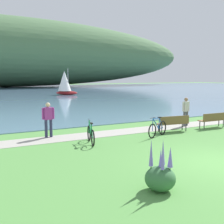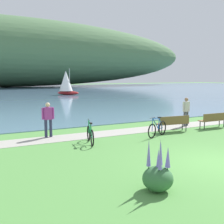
{
  "view_description": "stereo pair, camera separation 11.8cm",
  "coord_description": "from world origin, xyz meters",
  "views": [
    {
      "loc": [
        -7.75,
        -6.58,
        2.97
      ],
      "look_at": [
        -0.36,
        7.19,
        1.0
      ],
      "focal_mm": 45.53,
      "sensor_mm": 36.0,
      "label": 1
    },
    {
      "loc": [
        -7.65,
        -6.63,
        2.97
      ],
      "look_at": [
        -0.36,
        7.19,
        1.0
      ],
      "focal_mm": 45.53,
      "sensor_mm": 36.0,
      "label": 2
    }
  ],
  "objects": [
    {
      "name": "ground_plane",
      "position": [
        0.0,
        0.0,
        0.0
      ],
      "size": [
        200.0,
        200.0,
        0.0
      ],
      "primitive_type": "plane",
      "color": "#518E42"
    },
    {
      "name": "bay_water",
      "position": [
        0.0,
        48.69,
        0.02
      ],
      "size": [
        180.0,
        80.0,
        0.04
      ],
      "primitive_type": "cube",
      "color": "#5B7F9E",
      "rests_on": "ground"
    },
    {
      "name": "distant_hillside",
      "position": [
        3.89,
        77.55,
        9.66
      ],
      "size": [
        117.67,
        28.0,
        19.24
      ],
      "primitive_type": "ellipsoid",
      "color": "#4C7047",
      "rests_on": "bay_water"
    },
    {
      "name": "shoreline_path",
      "position": [
        0.0,
        6.38,
        0.01
      ],
      "size": [
        60.0,
        1.5,
        0.01
      ],
      "primitive_type": "cube",
      "color": "#A39E93",
      "rests_on": "ground"
    },
    {
      "name": "park_bench_near_camera",
      "position": [
        2.24,
        5.09,
        0.52
      ],
      "size": [
        1.84,
        0.67,
        0.88
      ],
      "color": "brown",
      "rests_on": "ground"
    },
    {
      "name": "park_bench_further_along",
      "position": [
        5.05,
        4.93,
        0.52
      ],
      "size": [
        1.81,
        0.5,
        0.88
      ],
      "color": "brown",
      "rests_on": "ground"
    },
    {
      "name": "bicycle_leaning_near_bench",
      "position": [
        0.78,
        4.53,
        0.4
      ],
      "size": [
        1.64,
        0.78,
        1.01
      ],
      "color": "black",
      "rests_on": "ground"
    },
    {
      "name": "bicycle_beside_path",
      "position": [
        -2.73,
        4.76,
        0.4
      ],
      "size": [
        0.51,
        1.73,
        1.01
      ],
      "color": "black",
      "rests_on": "ground"
    },
    {
      "name": "person_at_shoreline",
      "position": [
        -4.03,
        6.9,
        0.98
      ],
      "size": [
        0.61,
        0.23,
        1.71
      ],
      "color": "#282D47",
      "rests_on": "ground"
    },
    {
      "name": "person_on_the_grass",
      "position": [
        4.13,
        6.19,
        0.98
      ],
      "size": [
        0.6,
        0.28,
        1.71
      ],
      "color": "#4C4C51",
      "rests_on": "ground"
    },
    {
      "name": "echium_bush_closest_to_camera",
      "position": [
        -3.28,
        -0.92,
        0.38
      ],
      "size": [
        0.81,
        0.81,
        1.43
      ],
      "color": "#386B3D",
      "rests_on": "ground"
    },
    {
      "name": "sailboat_nearest_to_shore",
      "position": [
        6.97,
        36.67,
        1.99
      ],
      "size": [
        3.41,
        3.19,
        4.15
      ],
      "color": "#B22323",
      "rests_on": "bay_water"
    }
  ]
}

